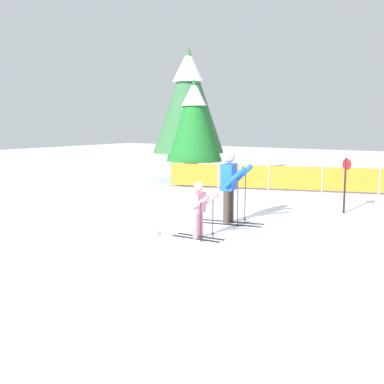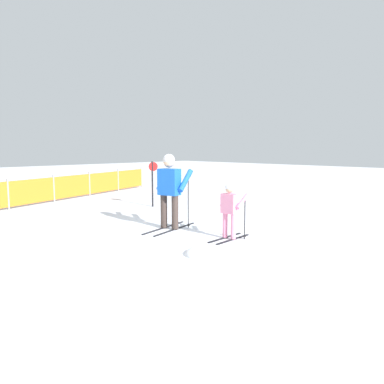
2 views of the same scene
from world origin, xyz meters
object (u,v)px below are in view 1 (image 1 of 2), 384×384
conifer_far (194,119)px  skier_adult (230,180)px  safety_fence (322,179)px  skier_child (199,205)px  trail_marker (345,179)px  conifer_near (188,99)px

conifer_far → skier_adult: bearing=-49.4°
safety_fence → skier_child: bearing=-88.8°
skier_child → conifer_far: bearing=122.1°
skier_adult → conifer_far: (-4.91, 5.72, 1.42)m
skier_adult → conifer_far: size_ratio=0.43×
skier_adult → trail_marker: bearing=43.7°
skier_adult → conifer_near: (-5.59, 6.31, 2.20)m
skier_child → trail_marker: (1.56, 4.33, 0.20)m
skier_child → conifer_near: (-5.80, 7.88, 2.54)m
conifer_near → trail_marker: bearing=-25.7°
trail_marker → skier_child: bearing=-109.8°
safety_fence → skier_adult: bearing=-90.5°
skier_adult → skier_child: skier_adult is taller
skier_adult → trail_marker: skier_adult is taller
conifer_far → trail_marker: 7.47m
skier_adult → safety_fence: size_ratio=0.17×
safety_fence → conifer_near: (-5.64, 0.36, 2.76)m
skier_child → trail_marker: trail_marker is taller
skier_child → trail_marker: size_ratio=0.81×
trail_marker → skier_adult: bearing=-122.7°
conifer_near → trail_marker: conifer_near is taller
conifer_near → safety_fence: bearing=-3.7°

